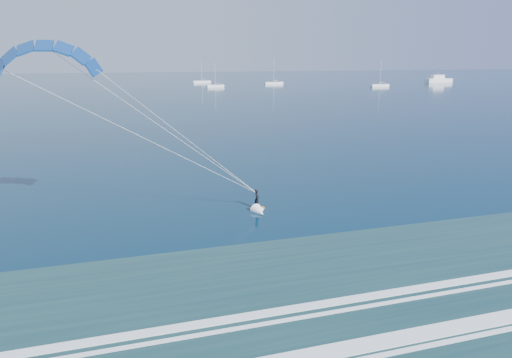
{
  "coord_description": "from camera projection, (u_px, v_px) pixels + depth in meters",
  "views": [
    {
      "loc": [
        -10.92,
        -11.11,
        13.24
      ],
      "look_at": [
        -0.57,
        23.3,
        3.69
      ],
      "focal_mm": 32.0,
      "sensor_mm": 36.0,
      "label": 1
    }
  ],
  "objects": [
    {
      "name": "sailboat_2",
      "position": [
        215.0,
        86.0,
        212.24
      ],
      "size": [
        7.79,
        2.4,
        10.94
      ],
      "color": "white",
      "rests_on": "ground"
    },
    {
      "name": "sailboat_3",
      "position": [
        202.0,
        82.0,
        250.63
      ],
      "size": [
        9.38,
        2.4,
        12.66
      ],
      "color": "white",
      "rests_on": "ground"
    },
    {
      "name": "kitesurfer_rig",
      "position": [
        160.0,
        127.0,
        35.61
      ],
      "size": [
        21.63,
        4.99,
        15.54
      ],
      "color": "#C37716",
      "rests_on": "ground"
    },
    {
      "name": "motor_yacht",
      "position": [
        438.0,
        80.0,
        253.86
      ],
      "size": [
        15.33,
        4.09,
        6.29
      ],
      "color": "white",
      "rests_on": "ground"
    },
    {
      "name": "sailboat_4",
      "position": [
        274.0,
        83.0,
        237.1
      ],
      "size": [
        9.72,
        2.4,
        13.12
      ],
      "color": "white",
      "rests_on": "ground"
    },
    {
      "name": "sailboat_5",
      "position": [
        380.0,
        85.0,
        217.23
      ],
      "size": [
        9.07,
        2.4,
        12.24
      ],
      "color": "white",
      "rests_on": "ground"
    }
  ]
}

